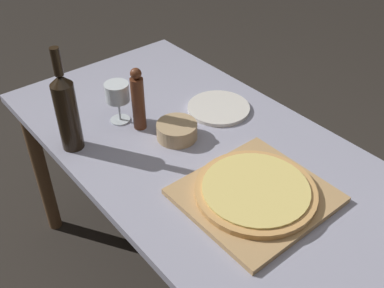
{
  "coord_description": "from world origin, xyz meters",
  "views": [
    {
      "loc": [
        -0.77,
        -0.75,
        1.64
      ],
      "look_at": [
        -0.07,
        0.1,
        0.79
      ],
      "focal_mm": 42.0,
      "sensor_mm": 36.0,
      "label": 1
    }
  ],
  "objects_px": {
    "wine_bottle": "(67,110)",
    "pepper_mill": "(138,100)",
    "pizza": "(256,190)",
    "wine_glass": "(117,94)",
    "small_bowl": "(177,131)"
  },
  "relations": [
    {
      "from": "wine_bottle",
      "to": "pepper_mill",
      "type": "bearing_deg",
      "value": -11.86
    },
    {
      "from": "wine_bottle",
      "to": "wine_glass",
      "type": "bearing_deg",
      "value": 8.52
    },
    {
      "from": "pizza",
      "to": "wine_bottle",
      "type": "height_order",
      "value": "wine_bottle"
    },
    {
      "from": "pizza",
      "to": "pepper_mill",
      "type": "distance_m",
      "value": 0.51
    },
    {
      "from": "pepper_mill",
      "to": "pizza",
      "type": "bearing_deg",
      "value": -83.58
    },
    {
      "from": "pizza",
      "to": "wine_glass",
      "type": "relative_size",
      "value": 2.33
    },
    {
      "from": "wine_bottle",
      "to": "small_bowl",
      "type": "bearing_deg",
      "value": -31.14
    },
    {
      "from": "wine_glass",
      "to": "small_bowl",
      "type": "xyz_separation_m",
      "value": [
        0.09,
        -0.21,
        -0.08
      ]
    },
    {
      "from": "pizza",
      "to": "wine_glass",
      "type": "height_order",
      "value": "wine_glass"
    },
    {
      "from": "wine_glass",
      "to": "pizza",
      "type": "bearing_deg",
      "value": -81.29
    },
    {
      "from": "pizza",
      "to": "pepper_mill",
      "type": "height_order",
      "value": "pepper_mill"
    },
    {
      "from": "wine_bottle",
      "to": "pepper_mill",
      "type": "height_order",
      "value": "wine_bottle"
    },
    {
      "from": "pizza",
      "to": "small_bowl",
      "type": "bearing_deg",
      "value": 89.06
    },
    {
      "from": "pizza",
      "to": "small_bowl",
      "type": "xyz_separation_m",
      "value": [
        0.01,
        0.37,
        -0.0
      ]
    },
    {
      "from": "pepper_mill",
      "to": "wine_glass",
      "type": "distance_m",
      "value": 0.08
    }
  ]
}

